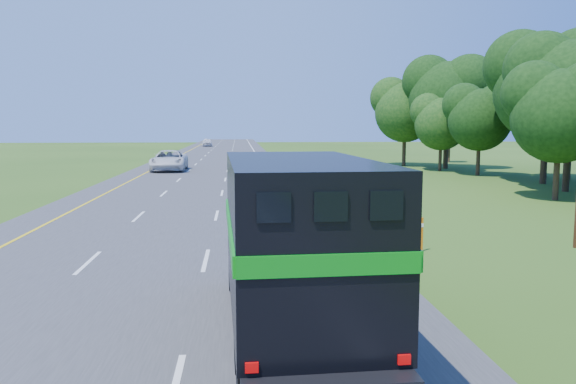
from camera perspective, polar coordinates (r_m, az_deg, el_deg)
The scene contains 6 objects.
road at distance 47.96m, azimuth -8.49°, elevation 1.56°, with size 15.00×260.00×0.04m, color #38383A.
lane_markings at distance 47.96m, azimuth -8.49°, elevation 1.59°, with size 11.15×260.00×0.01m.
horse_truck at distance 11.32m, azimuth 0.61°, elevation -5.04°, with size 2.86×8.34×3.65m.
white_suv at distance 54.63m, azimuth -11.98°, elevation 3.15°, with size 3.20×6.94×1.93m, color silver.
far_car at distance 117.40m, azimuth -8.22°, elevation 5.03°, with size 1.99×4.94×1.68m, color silver.
delineator at distance 19.84m, azimuth 13.43°, elevation -4.09°, with size 0.10×0.05×1.18m.
Camera 1 is at (2.91, 2.32, 4.31)m, focal length 35.00 mm.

